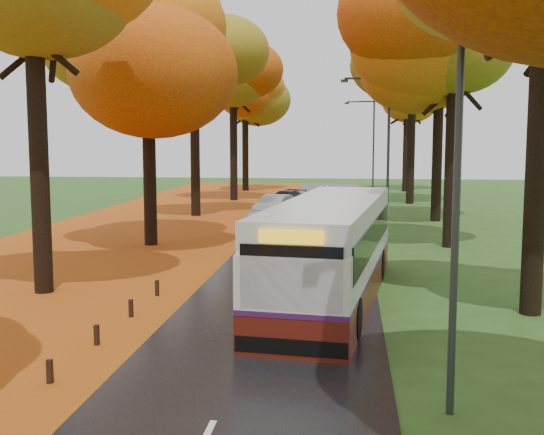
% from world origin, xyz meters
% --- Properties ---
extents(road, '(6.50, 90.00, 0.04)m').
position_xyz_m(road, '(0.00, 25.00, 0.02)').
color(road, black).
rests_on(road, ground).
extents(centre_line, '(0.12, 90.00, 0.01)m').
position_xyz_m(centre_line, '(0.00, 25.00, 0.04)').
color(centre_line, silver).
rests_on(centre_line, road).
extents(leaf_verge, '(12.00, 90.00, 0.02)m').
position_xyz_m(leaf_verge, '(-9.00, 25.00, 0.01)').
color(leaf_verge, '#80370B').
rests_on(leaf_verge, ground).
extents(leaf_drift, '(0.90, 90.00, 0.01)m').
position_xyz_m(leaf_drift, '(-3.05, 25.00, 0.04)').
color(leaf_drift, '#B64F12').
rests_on(leaf_drift, road).
extents(trees_left, '(9.20, 74.00, 13.88)m').
position_xyz_m(trees_left, '(-7.18, 27.06, 9.53)').
color(trees_left, black).
rests_on(trees_left, ground).
extents(trees_right, '(9.30, 74.20, 13.96)m').
position_xyz_m(trees_right, '(7.19, 26.91, 9.69)').
color(trees_right, black).
rests_on(trees_right, ground).
extents(streetlamp_near, '(2.45, 0.18, 8.00)m').
position_xyz_m(streetlamp_near, '(3.95, 8.00, 4.71)').
color(streetlamp_near, '#333538').
rests_on(streetlamp_near, ground).
extents(streetlamp_mid, '(2.45, 0.18, 8.00)m').
position_xyz_m(streetlamp_mid, '(3.95, 30.00, 4.71)').
color(streetlamp_mid, '#333538').
rests_on(streetlamp_mid, ground).
extents(streetlamp_far, '(2.45, 0.18, 8.00)m').
position_xyz_m(streetlamp_far, '(3.95, 52.00, 4.71)').
color(streetlamp_far, '#333538').
rests_on(streetlamp_far, ground).
extents(bus, '(4.10, 11.95, 3.08)m').
position_xyz_m(bus, '(1.77, 16.33, 1.65)').
color(bus, '#4E140C').
rests_on(bus, road).
extents(car_white, '(1.61, 3.88, 1.31)m').
position_xyz_m(car_white, '(-2.35, 30.65, 0.70)').
color(car_white, silver).
rests_on(car_white, road).
extents(car_silver, '(2.48, 4.46, 1.39)m').
position_xyz_m(car_silver, '(-2.35, 38.12, 0.74)').
color(car_silver, '#929499').
rests_on(car_silver, road).
extents(car_dark, '(3.06, 4.73, 1.27)m').
position_xyz_m(car_dark, '(-2.16, 43.08, 0.68)').
color(car_dark, black).
rests_on(car_dark, road).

